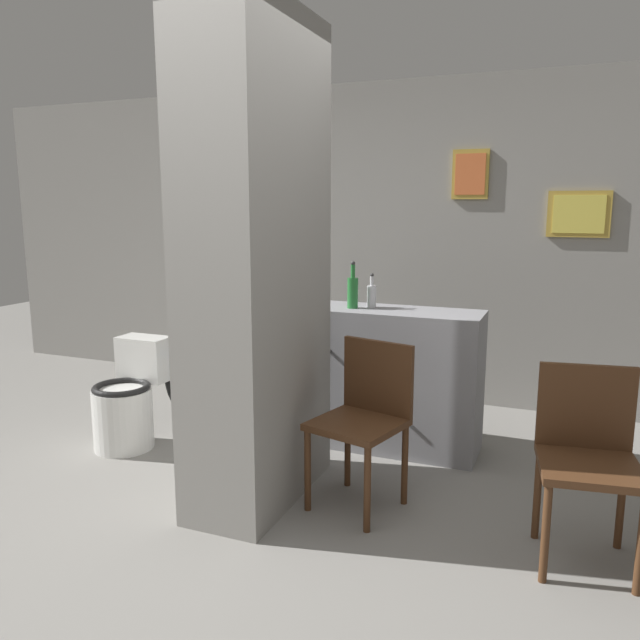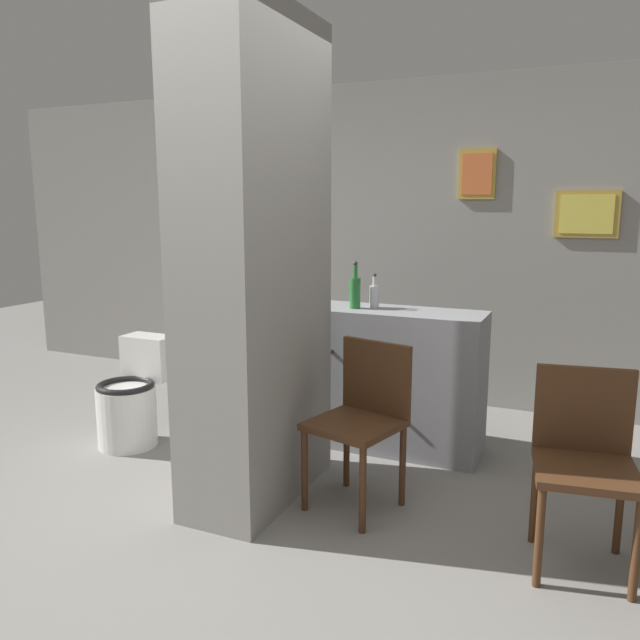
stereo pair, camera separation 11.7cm
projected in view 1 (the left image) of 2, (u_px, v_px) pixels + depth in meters
ground_plane at (229, 538)px, 3.07m from camera, size 14.00×14.00×0.00m
wall_back at (384, 243)px, 5.23m from camera, size 8.00×0.09×2.60m
pillar_center at (257, 265)px, 3.32m from camera, size 0.49×0.99×2.60m
counter_shelf at (388, 379)px, 4.17m from camera, size 1.22×0.44×0.94m
toilet at (128, 402)px, 4.22m from camera, size 0.40×0.56×0.72m
chair_near_pillar at (365, 414)px, 3.36m from camera, size 0.53×0.53×0.89m
chair_by_doorway at (587, 453)px, 2.83m from camera, size 0.49×0.49×0.89m
bicycle at (270, 388)px, 4.35m from camera, size 1.75×0.42×0.74m
bottle_tall at (353, 291)px, 4.12m from camera, size 0.07×0.07×0.31m
bottle_short at (372, 295)px, 4.16m from camera, size 0.06×0.06×0.23m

